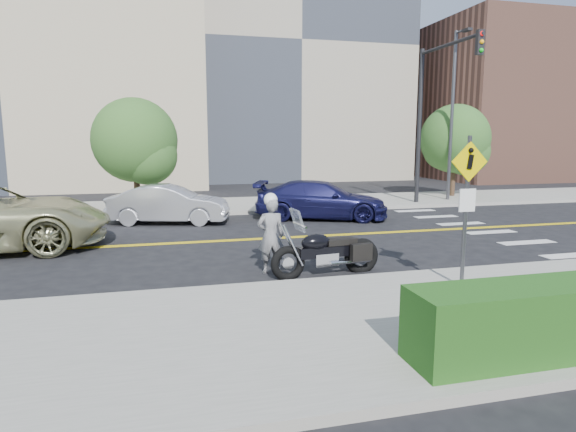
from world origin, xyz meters
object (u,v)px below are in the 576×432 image
Objects in this scene: pedestrian_sign at (467,197)px; parked_car_silver at (169,204)px; motorcyclist at (271,233)px; parked_car_blue at (321,200)px; motorcycle at (327,241)px.

parked_car_silver is (-5.64, 9.96, -1.25)m from pedestrian_sign.
motorcyclist is 0.36× the size of parked_car_blue.
pedestrian_sign is 0.69× the size of parked_car_silver.
motorcyclist is at bearing 150.59° from motorcycle.
motorcyclist is at bearing -149.17° from parked_car_silver.
pedestrian_sign reaches higher than parked_car_blue.
parked_car_silver is 0.84× the size of parked_car_blue.
motorcycle is 0.59× the size of parked_car_silver.
parked_car_silver is (-3.43, 8.00, -0.07)m from motorcycle.
parked_car_silver is at bearing 106.82° from motorcycle.
pedestrian_sign is 3.17m from motorcycle.
motorcyclist reaches higher than parked_car_blue.
pedestrian_sign is 0.58× the size of parked_car_blue.
parked_car_blue is (0.15, 9.59, -1.21)m from pedestrian_sign.
motorcyclist is 7.82m from parked_car_silver.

